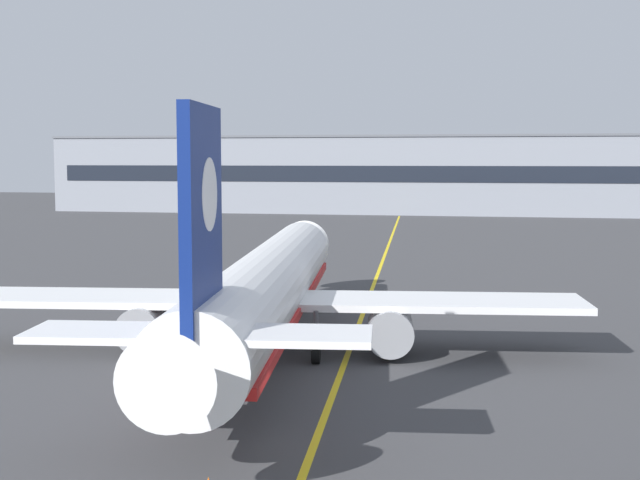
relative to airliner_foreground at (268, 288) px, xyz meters
The scene contains 5 objects.
ground_plane 14.84m from the airliner_foreground, 78.73° to the right, with size 400.00×400.00×0.00m, color #3D3D3F.
taxiway_centreline 16.43m from the airliner_foreground, 79.88° to the left, with size 0.30×180.00×0.01m, color yellow.
airliner_foreground is the anchor object (origin of this frame).
safety_cone_by_nose_gear 16.26m from the airliner_foreground, 88.31° to the left, with size 0.44×0.44×0.55m.
terminal_building 113.13m from the airliner_foreground, 91.86° to the left, with size 130.36×12.40×13.89m.
Camera 1 is at (8.15, -27.97, 9.96)m, focal length 48.78 mm.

